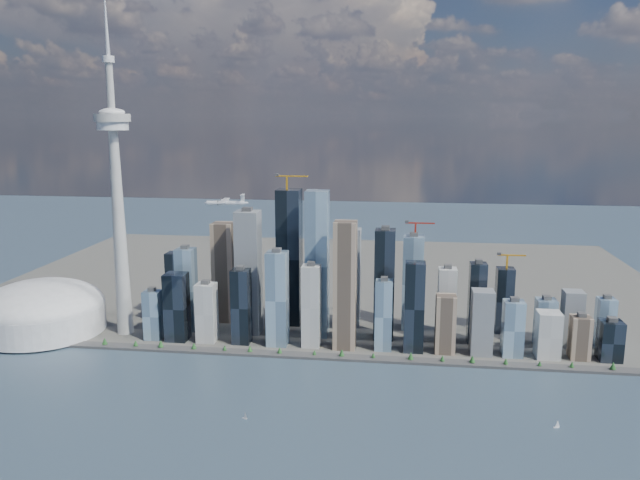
# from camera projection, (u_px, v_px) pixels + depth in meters

# --- Properties ---
(ground) EXTENTS (4000.00, 4000.00, 0.00)m
(ground) POSITION_uv_depth(u_px,v_px,m) (261.00, 440.00, 700.64)
(ground) COLOR #2D404F
(ground) RESTS_ON ground
(seawall) EXTENTS (1100.00, 22.00, 4.00)m
(seawall) POSITION_uv_depth(u_px,v_px,m) (297.00, 355.00, 943.36)
(seawall) COLOR #383838
(seawall) RESTS_ON ground
(land) EXTENTS (1400.00, 900.00, 3.00)m
(land) POSITION_uv_depth(u_px,v_px,m) (331.00, 280.00, 1381.06)
(land) COLOR #4C4C47
(land) RESTS_ON ground
(shoreline_trees) EXTENTS (960.53, 7.20, 8.80)m
(shoreline_trees) POSITION_uv_depth(u_px,v_px,m) (297.00, 351.00, 942.03)
(shoreline_trees) COLOR #3F2D1E
(shoreline_trees) RESTS_ON seawall
(skyscraper_cluster) EXTENTS (736.00, 142.00, 260.34)m
(skyscraper_cluster) POSITION_uv_depth(u_px,v_px,m) (342.00, 291.00, 1004.80)
(skyscraper_cluster) COLOR black
(skyscraper_cluster) RESTS_ON land
(needle_tower) EXTENTS (56.00, 56.00, 550.50)m
(needle_tower) POSITION_uv_depth(u_px,v_px,m) (117.00, 194.00, 993.85)
(needle_tower) COLOR #9B9B96
(needle_tower) RESTS_ON land
(dome_stadium) EXTENTS (200.00, 200.00, 86.00)m
(dome_stadium) POSITION_uv_depth(u_px,v_px,m) (42.00, 310.00, 1040.30)
(dome_stadium) COLOR silver
(dome_stadium) RESTS_ON land
(airplane) EXTENTS (62.87, 55.65, 15.32)m
(airplane) POSITION_uv_depth(u_px,v_px,m) (226.00, 202.00, 870.11)
(airplane) COLOR silver
(airplane) RESTS_ON ground
(sailboat_west) EXTENTS (6.88, 4.22, 9.84)m
(sailboat_west) POSITION_uv_depth(u_px,v_px,m) (245.00, 416.00, 749.08)
(sailboat_west) COLOR silver
(sailboat_west) RESTS_ON ground
(sailboat_east) EXTENTS (7.37, 2.90, 10.17)m
(sailboat_east) POSITION_uv_depth(u_px,v_px,m) (557.00, 425.00, 727.73)
(sailboat_east) COLOR silver
(sailboat_east) RESTS_ON ground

